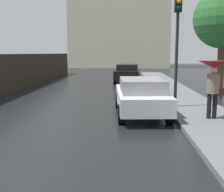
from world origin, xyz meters
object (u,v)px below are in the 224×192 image
Objects in this scene: pedestrian_with_umbrella_near at (214,74)px; traffic_light at (178,28)px; car_black_near_kerb at (127,73)px; street_tree_near at (223,19)px; car_white_mid_road at (141,96)px.

pedestrian_with_umbrella_near is 0.42× the size of traffic_light.
car_black_near_kerb is 0.78× the size of street_tree_near.
pedestrian_with_umbrella_near reaches higher than car_black_near_kerb.
car_white_mid_road is 0.97× the size of traffic_light.
car_white_mid_road is at bearing -142.42° from traffic_light.
traffic_light is (-0.83, 2.13, 1.60)m from pedestrian_with_umbrella_near.
street_tree_near is (2.77, 3.24, 0.69)m from traffic_light.
car_white_mid_road is at bearing -84.55° from car_black_near_kerb.
street_tree_near reaches higher than car_black_near_kerb.
pedestrian_with_umbrella_near is 2.79m from traffic_light.
car_white_mid_road is (0.43, -11.66, -0.01)m from car_black_near_kerb.
car_black_near_kerb is 13.00m from pedestrian_with_umbrella_near.
car_black_near_kerb is 0.98× the size of car_white_mid_road.
traffic_light is at bearing -76.70° from car_black_near_kerb.
car_black_near_kerb is 0.95× the size of traffic_light.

